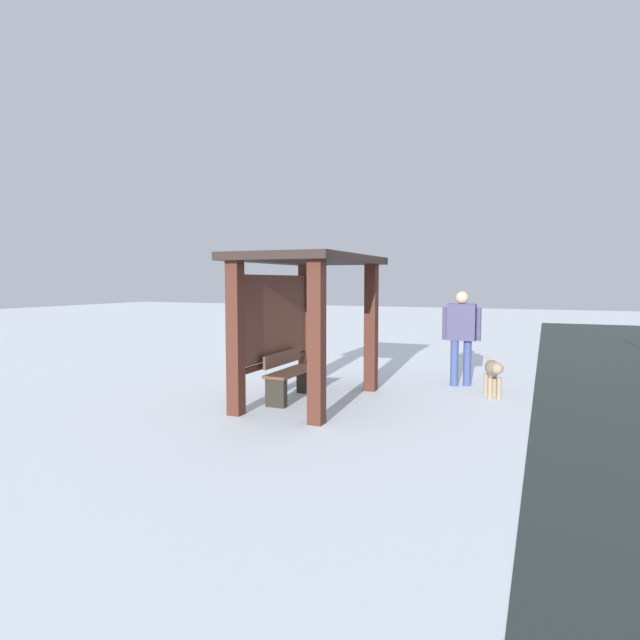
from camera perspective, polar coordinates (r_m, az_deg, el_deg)
ground_plane at (r=8.26m, az=-1.06°, el=-8.76°), size 60.00×60.00×0.00m
bus_shelter at (r=8.10m, az=-1.92°, el=2.83°), size 2.74×1.65×2.25m
bench_left_inside at (r=8.33m, az=-3.18°, el=-6.15°), size 1.26×0.36×0.75m
person_walking at (r=9.63m, az=15.01°, el=-1.06°), size 0.27×0.67×1.68m
dog at (r=8.90m, az=18.17°, el=-5.22°), size 0.82×0.37×0.61m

